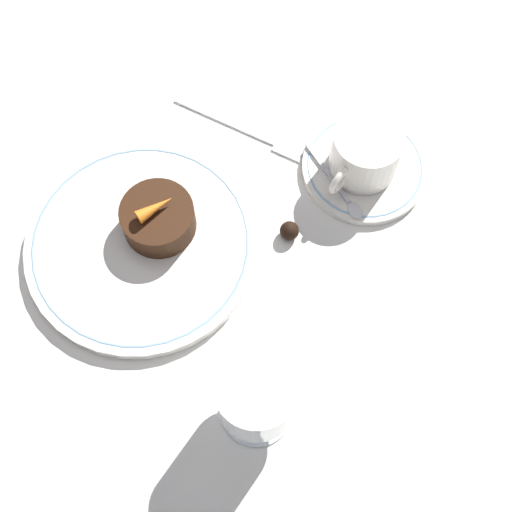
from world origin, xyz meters
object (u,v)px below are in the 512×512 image
Objects in this scene: dinner_plate at (142,245)px; wine_glass at (256,396)px; coffee_cup at (365,152)px; fork at (260,136)px; dessert_cake at (158,219)px.

dinner_plate is 2.21× the size of wine_glass.
fork is at bearing -72.24° from coffee_cup.
dessert_cake is (-0.09, -0.21, -0.04)m from wine_glass.
dinner_plate is 1.38× the size of fork.
fork is 2.31× the size of dessert_cake.
coffee_cup is 1.30× the size of dessert_cake.
wine_glass reaches higher than dinner_plate.
dinner_plate is 0.04m from dessert_cake.
dinner_plate is 3.18× the size of dessert_cake.
coffee_cup is 0.24m from dessert_cake.
dessert_cake is at bearing -2.13° from fork.
dessert_cake is (-0.03, 0.00, 0.02)m from dinner_plate.
wine_glass is 0.33m from fork.
wine_glass is (0.06, 0.21, 0.07)m from dinner_plate.
wine_glass is at bearing 38.76° from fork.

